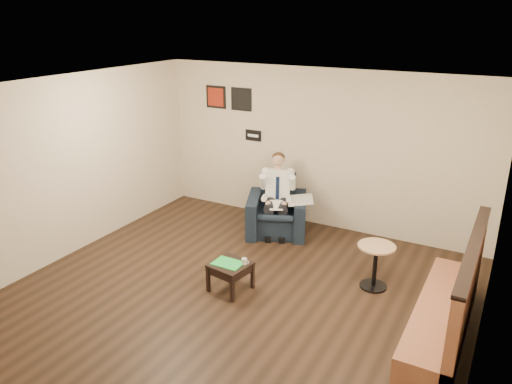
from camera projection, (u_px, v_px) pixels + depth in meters
The scene contains 19 objects.
ground at pixel (231, 301), 6.71m from camera, with size 6.00×6.00×0.00m, color black.
wall_back at pixel (319, 149), 8.70m from camera, with size 6.00×0.02×2.80m, color beige.
wall_front at pixel (21, 331), 3.75m from camera, with size 6.00×0.02×2.80m, color beige.
wall_left at pixel (61, 170), 7.58m from camera, with size 0.02×6.00×2.80m, color beige.
wall_right at pixel (490, 258), 4.88m from camera, with size 0.02×6.00×2.80m, color beige.
ceiling at pixel (227, 91), 5.75m from camera, with size 6.00×6.00×0.02m, color white.
seating_sign at pixel (253, 135), 9.24m from camera, with size 0.32×0.02×0.20m, color black.
art_print_left at pixel (216, 97), 9.38m from camera, with size 0.42×0.03×0.42m, color maroon.
art_print_right at pixel (241, 99), 9.13m from camera, with size 0.42×0.03×0.42m, color black.
armchair at pixel (277, 206), 8.65m from camera, with size 1.00×1.00×0.97m, color black.
seated_man at pixel (277, 199), 8.47m from camera, with size 0.63×0.94×1.32m, color white, non-canonical shape.
lap_papers at pixel (276, 205), 8.40m from camera, with size 0.22×0.31×0.01m, color white.
newspaper at pixel (300, 200), 8.45m from camera, with size 0.42×0.52×0.01m, color silver.
side_table at pixel (231, 277), 6.92m from camera, with size 0.49×0.49×0.40m, color black.
green_folder at pixel (228, 263), 6.85m from camera, with size 0.40×0.29×0.01m, color #2AD24B.
coffee_mug at pixel (244, 261), 6.82m from camera, with size 0.07×0.07×0.09m, color white.
smartphone at pixel (239, 260), 6.93m from camera, with size 0.13×0.06×0.01m, color black.
banquette at pixel (445, 290), 5.76m from camera, with size 0.59×2.47×1.26m, color brown.
cafe_table at pixel (375, 266), 6.94m from camera, with size 0.52×0.52×0.65m, color tan.
Camera 1 is at (3.07, -4.93, 3.67)m, focal length 35.00 mm.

